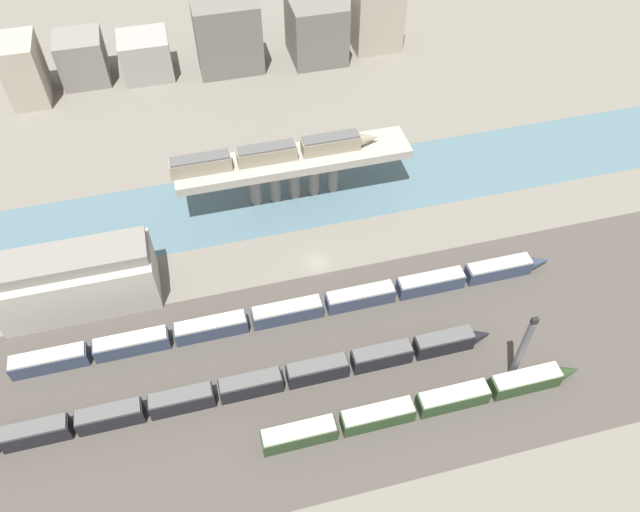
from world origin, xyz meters
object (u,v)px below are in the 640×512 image
Objects in this scene: warehouse_building at (77,279)px; train_yard_near at (425,405)px; train_on_bridge at (275,152)px; signal_tower at (522,349)px; train_yard_mid at (224,391)px; train_yard_far at (296,310)px.

train_yard_near is at bearing -34.70° from warehouse_building.
train_on_bridge is 2.67× the size of signal_tower.
train_yard_mid is at bearing 170.86° from signal_tower.
warehouse_building is (-39.85, -17.94, -6.45)m from train_on_bridge.
train_on_bridge reaches higher than train_yard_near.
signal_tower is (69.02, -33.73, 1.78)m from warehouse_building.
train_on_bridge is 1.55× the size of warehouse_building.
train_yard_mid is 0.93× the size of train_yard_far.
signal_tower reaches higher than train_yard_mid.
train_on_bridge is 56.73m from train_yard_near.
train_yard_far is at bearing -19.70° from warehouse_building.
train_on_bridge is 0.43× the size of train_yard_far.
warehouse_building is (-52.48, 36.34, 4.22)m from train_yard_near.
train_yard_far is 6.21× the size of signal_tower.
signal_tower is (47.09, -7.58, 5.83)m from train_yard_mid.
train_yard_far is at bearing 124.08° from train_yard_near.
signal_tower is at bearing -9.14° from train_yard_mid.
train_yard_near is 17.78m from signal_tower.
train_yard_near is 63.97m from warehouse_building.
signal_tower is at bearing -60.55° from train_on_bridge.
warehouse_building is at bearing 129.99° from train_yard_mid.
train_yard_far is 39.33m from warehouse_building.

